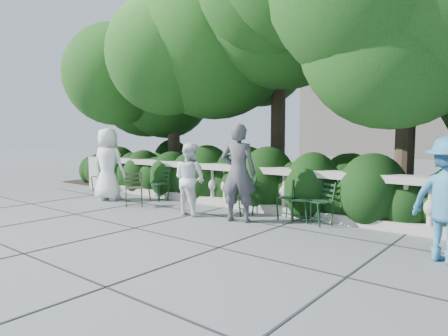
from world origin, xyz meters
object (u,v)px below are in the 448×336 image
Objects in this scene: chair_a at (98,192)px; chair_d at (285,221)px; chair_weathered at (134,208)px; chair_e at (313,225)px; chair_c at (236,215)px; person_woman_grey at (238,173)px; person_casual_man at (190,179)px; chair_b at (154,201)px; chair_f at (301,224)px; person_businessman at (108,164)px.

chair_a is 6.36m from chair_d.
chair_weathered is at bearing -160.17° from chair_d.
chair_c is at bearing -151.70° from chair_e.
chair_c is 0.43× the size of person_woman_grey.
person_casual_man is (4.44, -0.69, 0.77)m from chair_a.
chair_d is at bearing 7.16° from chair_b.
chair_f is at bearing -38.80° from chair_weathered.
chair_f is 2.51m from person_casual_man.
chair_c is at bearing -144.19° from person_casual_man.
person_businessman reaches higher than person_casual_man.
chair_c is 1.00× the size of chair_weathered.
chair_d is 0.45× the size of person_businessman.
chair_e is 2.73m from person_casual_man.
chair_d is at bearing 31.56° from chair_c.
person_woman_grey is at bearing -135.56° from chair_d.
chair_e is 5.58m from person_businessman.
chair_a is at bearing 153.45° from chair_f.
person_woman_grey reaches higher than chair_weathered.
chair_weathered is (2.87, -0.93, 0.00)m from chair_a.
chair_a is 1.00× the size of chair_d.
chair_d is 2.19m from person_casual_man.
chair_weathered is 0.45× the size of person_businessman.
chair_b is 2.11m from person_casual_man.
chair_d is (3.78, 0.09, 0.00)m from chair_b.
chair_e is 0.43× the size of person_woman_grey.
person_businessman is 2.95m from person_casual_man.
chair_a is at bearing -175.29° from chair_d.
chair_weathered is (-2.39, -0.81, 0.00)m from chair_c.
chair_e is at bearing 4.72° from chair_d.
chair_c is (5.26, -0.12, 0.00)m from chair_a.
chair_weathered is at bearing -13.05° from person_woman_grey.
chair_e is 0.55× the size of person_casual_man.
chair_c is at bearing -33.43° from chair_weathered.
person_businessman reaches higher than chair_c.
person_woman_grey reaches higher than chair_f.
chair_b is 0.55× the size of person_casual_man.
chair_a is at bearing -157.47° from chair_c.
chair_d is 0.55× the size of person_casual_man.
chair_e is (1.70, 0.15, 0.00)m from chair_c.
chair_a is 0.55× the size of person_casual_man.
chair_a is 2.58m from chair_b.
person_casual_man is at bearing 161.60° from person_businessman.
chair_c is 1.71m from chair_e.
chair_c and chair_f have the same top height.
chair_a and chair_weathered have the same top height.
chair_c is 1.26m from person_casual_man.
person_woman_grey is (3.06, -0.52, 0.97)m from chair_b.
chair_weathered is 0.55× the size of person_casual_man.
chair_a and chair_f have the same top height.
person_casual_man is (-2.29, -0.68, 0.77)m from chair_f.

